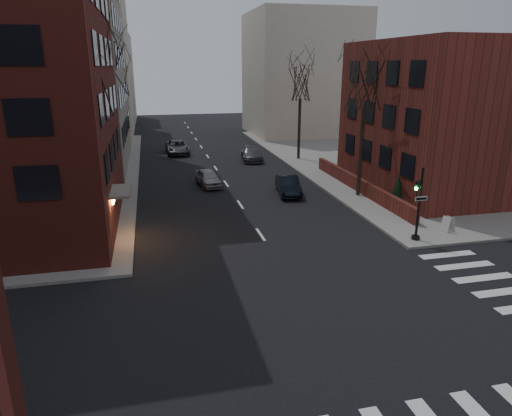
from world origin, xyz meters
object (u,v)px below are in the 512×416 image
at_px(tree_left_c, 117,77).
at_px(car_lane_silver, 208,178).
at_px(tree_right_b, 300,83).
at_px(traffic_signal, 418,209).
at_px(car_lane_gray, 252,153).
at_px(tree_right_a, 365,84).
at_px(streetlamp_far, 126,112).
at_px(tree_left_b, 105,70).
at_px(evergreen_shrub, 398,190).
at_px(tree_left_a, 86,81).
at_px(streetlamp_near, 115,139).
at_px(car_lane_far, 177,147).
at_px(sandwich_board, 448,224).
at_px(parked_sedan, 288,185).

xyz_separation_m(tree_left_c, car_lane_silver, (7.31, -16.39, -7.37)).
bearing_deg(tree_right_b, traffic_signal, -92.15).
bearing_deg(tree_left_c, car_lane_gray, -28.87).
height_order(tree_right_a, streetlamp_far, tree_right_a).
bearing_deg(tree_left_b, evergreen_shrub, -29.18).
xyz_separation_m(tree_left_a, tree_right_a, (17.60, 4.00, -0.44)).
xyz_separation_m(tree_right_b, streetlamp_near, (-17.00, -10.00, -3.35)).
height_order(car_lane_far, sandwich_board, car_lane_far).
bearing_deg(tree_left_b, tree_right_a, -24.44).
xyz_separation_m(streetlamp_far, evergreen_shrub, (18.59, -26.72, -3.07)).
bearing_deg(car_lane_far, streetlamp_near, -108.92).
relative_size(streetlamp_near, sandwich_board, 7.14).
bearing_deg(car_lane_gray, car_lane_far, 151.15).
bearing_deg(sandwich_board, parked_sedan, 108.55).
distance_m(car_lane_silver, car_lane_gray, 10.83).
height_order(traffic_signal, tree_left_a, tree_left_a).
bearing_deg(tree_right_b, car_lane_silver, -140.79).
relative_size(parked_sedan, car_lane_silver, 1.09).
relative_size(traffic_signal, tree_left_c, 0.41).
xyz_separation_m(streetlamp_far, car_lane_silver, (6.71, -18.39, -3.58)).
xyz_separation_m(streetlamp_near, car_lane_silver, (6.71, 1.61, -3.58)).
relative_size(parked_sedan, evergreen_shrub, 2.08).
relative_size(tree_left_c, sandwich_board, 11.06).
distance_m(tree_left_a, car_lane_far, 25.99).
bearing_deg(streetlamp_near, tree_right_b, 30.47).
bearing_deg(car_lane_gray, parked_sedan, -83.04).
distance_m(traffic_signal, tree_right_b, 23.71).
height_order(streetlamp_near, evergreen_shrub, streetlamp_near).
height_order(tree_left_a, sandwich_board, tree_left_a).
height_order(traffic_signal, car_lane_gray, traffic_signal).
relative_size(tree_left_a, streetlamp_near, 1.63).
bearing_deg(car_lane_far, tree_left_c, 161.04).
relative_size(tree_right_a, car_lane_silver, 2.51).
xyz_separation_m(traffic_signal, tree_right_a, (0.86, 9.01, 6.12)).
xyz_separation_m(tree_left_b, tree_right_b, (17.60, 6.00, -1.33)).
xyz_separation_m(tree_left_b, tree_right_a, (17.60, -8.00, -0.88)).
relative_size(tree_left_b, car_lane_silver, 2.79).
relative_size(tree_left_a, car_lane_far, 2.00).
height_order(car_lane_silver, car_lane_far, car_lane_far).
relative_size(traffic_signal, streetlamp_near, 0.64).
bearing_deg(car_lane_far, car_lane_silver, -85.09).
height_order(traffic_signal, evergreen_shrub, traffic_signal).
distance_m(streetlamp_near, parked_sedan, 12.89).
height_order(traffic_signal, streetlamp_far, streetlamp_far).
relative_size(traffic_signal, car_lane_far, 0.78).
xyz_separation_m(tree_left_a, sandwich_board, (19.30, -4.25, -7.88)).
bearing_deg(streetlamp_far, tree_right_a, -54.69).
xyz_separation_m(tree_left_b, car_lane_far, (5.81, 12.12, -8.20)).
height_order(tree_left_c, tree_right_a, same).
height_order(tree_right_a, car_lane_gray, tree_right_a).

